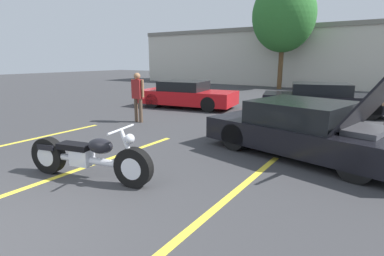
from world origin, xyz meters
TOP-DOWN VIEW (x-y plane):
  - parking_stripe_middle at (-1.07, 1.97)m, footprint 0.12×5.91m
  - parking_stripe_back at (1.82, 1.97)m, footprint 0.12×5.91m
  - far_building at (0.00, 23.15)m, footprint 32.00×4.20m
  - tree_background at (-2.86, 19.78)m, footprint 4.14×4.14m
  - motorcycle at (-0.51, 2.00)m, footprint 2.40×0.85m
  - show_car_hood_open at (2.28, 5.51)m, footprint 4.46×2.79m
  - parked_car_right_row at (1.60, 10.99)m, footprint 4.76×2.91m
  - parked_car_left_row at (-3.60, 9.46)m, footprint 4.30×2.33m
  - spectator_near_motorcycle at (-3.16, 6.04)m, footprint 0.52×0.21m

SIDE VIEW (x-z plane):
  - parking_stripe_middle at x=-1.07m, z-range 0.00..0.01m
  - parking_stripe_back at x=1.82m, z-range 0.00..0.01m
  - motorcycle at x=-0.51m, z-range -0.09..0.88m
  - parked_car_left_row at x=-3.60m, z-range -0.02..1.10m
  - show_car_hood_open at x=2.28m, z-range -0.38..1.50m
  - parked_car_right_row at x=1.60m, z-range -0.02..1.14m
  - spectator_near_motorcycle at x=-3.16m, z-range 0.15..1.75m
  - far_building at x=0.00m, z-range 0.14..4.54m
  - tree_background at x=-2.86m, z-range 1.22..8.44m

